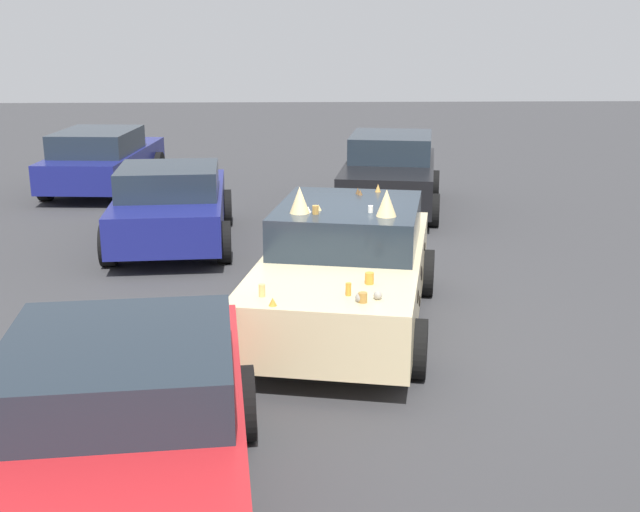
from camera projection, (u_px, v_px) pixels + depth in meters
ground_plane at (344, 326)px, 9.84m from camera, size 60.00×60.00×0.00m
art_car_decorated at (345, 267)px, 9.70m from camera, size 4.64×2.71×1.78m
parked_sedan_behind_right at (121, 436)px, 5.71m from camera, size 4.10×2.31×1.43m
parked_sedan_behind_left at (171, 205)px, 13.32m from camera, size 4.09×2.20×1.37m
parked_sedan_near_right at (390, 173)px, 15.88m from camera, size 4.22×2.49×1.48m
parked_sedan_near_left at (103, 159)px, 17.85m from camera, size 4.50×2.21×1.37m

